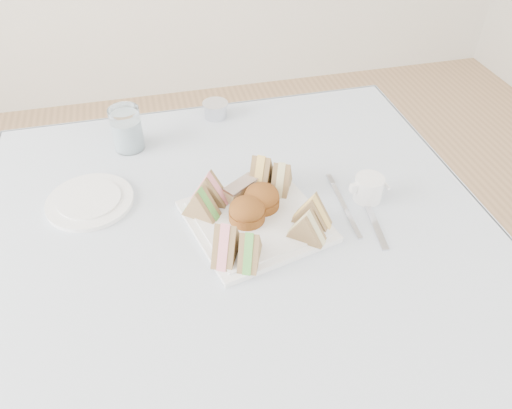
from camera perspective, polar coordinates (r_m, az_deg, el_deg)
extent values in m
cube|color=brown|center=(1.27, -1.33, -15.70)|extent=(0.90, 0.90, 0.74)
cube|color=silver|center=(0.98, -1.66, -3.71)|extent=(1.02, 1.02, 0.01)
cube|color=white|center=(1.00, 0.00, -1.90)|extent=(0.30, 0.30, 0.01)
cylinder|color=brown|center=(0.98, -1.05, -0.76)|extent=(0.09, 0.09, 0.05)
cylinder|color=brown|center=(1.01, 0.65, 0.77)|extent=(0.10, 0.10, 0.05)
cube|color=beige|center=(1.04, -1.71, 1.69)|extent=(0.08, 0.07, 0.04)
cylinder|color=white|center=(1.10, -18.44, 0.35)|extent=(0.21, 0.21, 0.01)
cylinder|color=white|center=(1.22, -14.56, 8.37)|extent=(0.09, 0.09, 0.11)
cylinder|color=silver|center=(1.33, -4.64, 10.66)|extent=(0.07, 0.07, 0.04)
cube|color=silver|center=(1.04, 13.24, -1.66)|extent=(0.04, 0.17, 0.00)
cube|color=silver|center=(1.05, 10.24, -0.62)|extent=(0.02, 0.17, 0.00)
cylinder|color=white|center=(1.07, 12.73, 1.82)|extent=(0.07, 0.07, 0.05)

